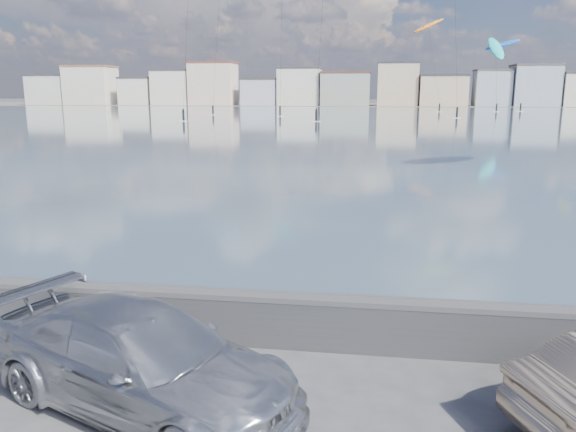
% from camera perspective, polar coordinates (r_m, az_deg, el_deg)
% --- Properties ---
extents(ground, '(700.00, 700.00, 0.00)m').
position_cam_1_polar(ground, '(8.70, -11.03, -19.99)').
color(ground, '#333335').
rests_on(ground, ground).
extents(bay_water, '(500.00, 177.00, 0.00)m').
position_cam_1_polar(bay_water, '(98.54, 6.86, 9.74)').
color(bay_water, '#384252').
rests_on(bay_water, ground).
extents(far_shore_strip, '(500.00, 60.00, 0.00)m').
position_cam_1_polar(far_shore_strip, '(206.96, 7.70, 11.13)').
color(far_shore_strip, '#4C473D').
rests_on(far_shore_strip, ground).
extents(seawall, '(400.00, 0.36, 1.08)m').
position_cam_1_polar(seawall, '(10.73, -6.39, -9.81)').
color(seawall, '#28282B').
rests_on(seawall, ground).
extents(far_buildings, '(240.79, 13.26, 14.60)m').
position_cam_1_polar(far_buildings, '(192.90, 8.10, 12.82)').
color(far_buildings, beige).
rests_on(far_buildings, ground).
extents(car_silver, '(5.63, 3.99, 1.51)m').
position_cam_1_polar(car_silver, '(8.86, -14.61, -13.93)').
color(car_silver, '#B0B2B7').
rests_on(car_silver, ground).
extents(kitesurfer_5, '(4.17, 14.77, 18.39)m').
position_cam_1_polar(kitesurfer_5, '(151.73, 20.36, 15.65)').
color(kitesurfer_5, '#19BFBF').
rests_on(kitesurfer_5, ground).
extents(kitesurfer_8, '(8.40, 11.20, 18.02)m').
position_cam_1_polar(kitesurfer_8, '(155.45, 21.00, 15.86)').
color(kitesurfer_8, blue).
rests_on(kitesurfer_8, ground).
extents(kitesurfer_11, '(9.20, 16.10, 22.94)m').
position_cam_1_polar(kitesurfer_11, '(149.93, 14.10, 18.16)').
color(kitesurfer_11, orange).
rests_on(kitesurfer_11, ground).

